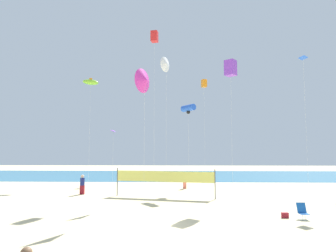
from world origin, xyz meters
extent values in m
plane|color=beige|center=(0.00, 0.00, 0.00)|extent=(120.00, 120.00, 0.00)
cube|color=teal|center=(0.00, 30.50, 0.00)|extent=(120.00, 20.00, 0.01)
cube|color=#EA7260|center=(2.29, 14.60, 0.36)|extent=(0.35, 0.21, 0.72)
cylinder|color=gold|center=(2.29, 14.60, 1.02)|extent=(0.36, 0.36, 0.60)
sphere|color=beige|center=(2.29, 14.60, 1.45)|extent=(0.27, 0.27, 0.27)
cube|color=maroon|center=(-7.06, 10.50, 0.40)|extent=(0.38, 0.23, 0.80)
cylinder|color=navy|center=(-7.06, 10.50, 1.13)|extent=(0.40, 0.40, 0.66)
sphere|color=beige|center=(-7.06, 10.50, 1.60)|extent=(0.29, 0.29, 0.29)
cube|color=#1959B2|center=(8.73, 1.60, 0.32)|extent=(0.52, 0.48, 0.03)
cube|color=#1959B2|center=(8.73, 1.89, 0.60)|extent=(0.52, 0.23, 0.57)
cylinder|color=silver|center=(8.73, 1.46, 0.16)|extent=(0.03, 0.03, 0.32)
cylinder|color=silver|center=(8.73, 1.75, 0.16)|extent=(0.03, 0.03, 0.32)
cylinder|color=#4C4C51|center=(-3.77, 9.92, 1.20)|extent=(0.08, 0.08, 2.40)
cylinder|color=#4C4C51|center=(4.58, 8.27, 1.20)|extent=(0.08, 0.08, 2.40)
cube|color=#EAE566|center=(0.41, 9.10, 1.73)|extent=(8.35, 1.67, 0.90)
cube|color=maroon|center=(7.79, 1.95, 0.15)|extent=(0.38, 0.19, 0.31)
cylinder|color=silver|center=(12.62, 9.52, 6.03)|extent=(0.01, 0.01, 12.07)
pyramid|color=blue|center=(12.62, 9.54, 12.14)|extent=(0.75, 0.76, 0.30)
cylinder|color=silver|center=(2.60, 12.17, 4.03)|extent=(0.01, 0.01, 8.05)
cylinder|color=blue|center=(2.60, 12.17, 8.05)|extent=(1.47, 1.68, 0.62)
sphere|color=black|center=(2.60, 12.17, 7.65)|extent=(0.37, 0.37, 0.37)
cylinder|color=silver|center=(4.68, 17.52, 5.87)|extent=(0.01, 0.01, 11.74)
cube|color=orange|center=(4.68, 17.52, 11.74)|extent=(0.68, 0.68, 0.88)
cylinder|color=silver|center=(-0.79, 4.45, 4.44)|extent=(0.01, 0.01, 8.88)
cone|color=#D833A5|center=(-0.79, 4.45, 8.88)|extent=(1.26, 1.74, 1.76)
cylinder|color=silver|center=(-9.31, 19.54, 6.24)|extent=(0.01, 0.01, 12.48)
ellipsoid|color=#8CD833|center=(-9.31, 19.54, 12.48)|extent=(2.05, 1.27, 0.74)
cube|color=orange|center=(-9.31, 19.54, 12.77)|extent=(0.38, 0.06, 0.48)
cylinder|color=silver|center=(6.25, 9.52, 5.60)|extent=(0.01, 0.01, 11.21)
cube|color=purple|center=(6.25, 9.52, 11.21)|extent=(1.20, 1.20, 1.36)
cylinder|color=silver|center=(0.49, 11.30, 6.08)|extent=(0.01, 0.01, 12.16)
cone|color=white|center=(0.49, 11.30, 12.16)|extent=(1.07, 1.39, 1.46)
cylinder|color=silver|center=(-0.82, 13.36, 7.87)|extent=(0.01, 0.01, 15.75)
cube|color=red|center=(-0.82, 13.36, 15.75)|extent=(0.80, 0.80, 1.09)
cylinder|color=silver|center=(-6.26, 19.15, 3.14)|extent=(0.01, 0.01, 6.28)
pyramid|color=purple|center=(-6.24, 19.16, 6.35)|extent=(0.74, 0.73, 0.35)
camera|label=1|loc=(1.45, -15.32, 3.93)|focal=30.51mm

